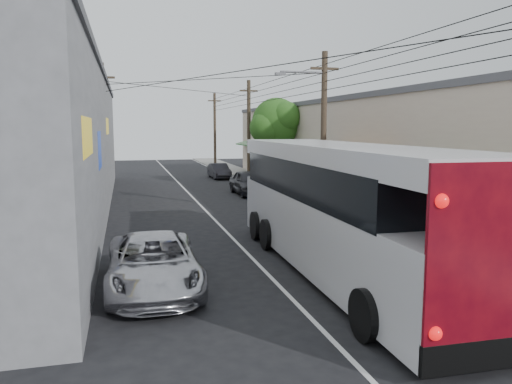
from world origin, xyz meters
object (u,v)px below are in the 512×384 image
Objects in this scene: coach_bus at (339,207)px; pedestrian_near at (361,209)px; parked_suv at (285,195)px; parked_car_mid at (249,182)px; jeepney at (154,263)px; pedestrian_far at (329,189)px; parked_car_far at (219,171)px.

coach_bus is 7.54× the size of pedestrian_near.
parked_suv is 6.19m from pedestrian_near.
coach_bus reaches higher than parked_car_mid.
parked_suv is at bearing 81.80° from coach_bus.
parked_suv is 3.36× the size of pedestrian_near.
pedestrian_far is at bearing 51.82° from jeepney.
parked_car_mid is 3.27× the size of pedestrian_far.
parked_car_mid is at bearing 94.88° from parked_suv.
pedestrian_far is (3.43, 2.15, -0.04)m from parked_suv.
parked_car_far is (1.62, 28.87, -1.38)m from coach_bus.
parked_car_mid is at bearing -38.81° from pedestrian_far.
parked_car_mid is at bearing 86.10° from coach_bus.
jeepney is at bearing -120.27° from parked_suv.
parked_car_far is (-0.21, 17.86, -0.23)m from parked_suv.
pedestrian_near is at bearing 31.50° from jeepney.
jeepney is 13.50m from parked_suv.
coach_bus is 9.46× the size of pedestrian_far.
coach_bus is at bearing -95.31° from parked_car_far.
coach_bus is 11.22m from parked_suv.
pedestrian_far is (10.86, 13.41, 0.10)m from jeepney.
coach_bus is 28.94m from parked_car_far.
coach_bus is at bearing 3.45° from jeepney.
parked_suv reaches higher than pedestrian_far.
parked_car_mid is (1.62, 18.01, -1.23)m from coach_bus.
parked_suv reaches higher than parked_car_far.
pedestrian_near is 1.25× the size of pedestrian_far.
pedestrian_near reaches higher than parked_suv.
pedestrian_far is (5.26, 13.16, -1.19)m from coach_bus.
coach_bus reaches higher than pedestrian_far.
pedestrian_far is at bearing 35.24° from parked_suv.
parked_car_far is at bearing -62.63° from pedestrian_far.
parked_car_mid is 1.19× the size of parked_car_far.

